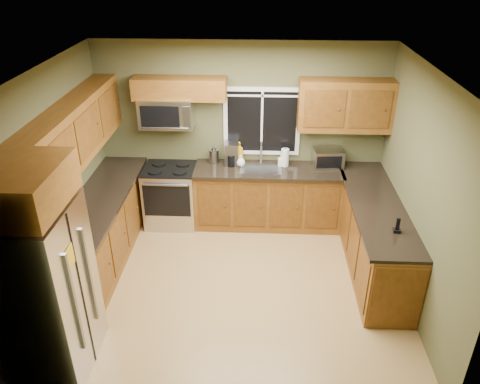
# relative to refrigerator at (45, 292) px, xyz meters

# --- Properties ---
(floor) EXTENTS (4.20, 4.20, 0.00)m
(floor) POSITION_rel_refrigerator_xyz_m (1.74, 1.30, -0.90)
(floor) COLOR #A07A46
(floor) RESTS_ON ground
(ceiling) EXTENTS (4.20, 4.20, 0.00)m
(ceiling) POSITION_rel_refrigerator_xyz_m (1.74, 1.30, 1.80)
(ceiling) COLOR white
(ceiling) RESTS_ON back_wall
(back_wall) EXTENTS (4.20, 0.00, 4.20)m
(back_wall) POSITION_rel_refrigerator_xyz_m (1.74, 3.10, 0.45)
(back_wall) COLOR #4F4F2F
(back_wall) RESTS_ON ground
(front_wall) EXTENTS (4.20, 0.00, 4.20)m
(front_wall) POSITION_rel_refrigerator_xyz_m (1.74, -0.50, 0.45)
(front_wall) COLOR #4F4F2F
(front_wall) RESTS_ON ground
(left_wall) EXTENTS (0.00, 3.60, 3.60)m
(left_wall) POSITION_rel_refrigerator_xyz_m (-0.36, 1.30, 0.45)
(left_wall) COLOR #4F4F2F
(left_wall) RESTS_ON ground
(right_wall) EXTENTS (0.00, 3.60, 3.60)m
(right_wall) POSITION_rel_refrigerator_xyz_m (3.84, 1.30, 0.45)
(right_wall) COLOR #4F4F2F
(right_wall) RESTS_ON ground
(window) EXTENTS (1.12, 0.03, 1.02)m
(window) POSITION_rel_refrigerator_xyz_m (2.04, 3.08, 0.65)
(window) COLOR white
(window) RESTS_ON back_wall
(base_cabinets_left) EXTENTS (0.60, 2.65, 0.90)m
(base_cabinets_left) POSITION_rel_refrigerator_xyz_m (-0.06, 1.78, -0.45)
(base_cabinets_left) COLOR brown
(base_cabinets_left) RESTS_ON ground
(countertop_left) EXTENTS (0.65, 2.65, 0.04)m
(countertop_left) POSITION_rel_refrigerator_xyz_m (-0.04, 1.78, 0.02)
(countertop_left) COLOR black
(countertop_left) RESTS_ON base_cabinets_left
(base_cabinets_back) EXTENTS (2.17, 0.60, 0.90)m
(base_cabinets_back) POSITION_rel_refrigerator_xyz_m (2.15, 2.80, -0.45)
(base_cabinets_back) COLOR brown
(base_cabinets_back) RESTS_ON ground
(countertop_back) EXTENTS (2.17, 0.65, 0.04)m
(countertop_back) POSITION_rel_refrigerator_xyz_m (2.15, 2.78, 0.02)
(countertop_back) COLOR black
(countertop_back) RESTS_ON base_cabinets_back
(base_cabinets_peninsula) EXTENTS (0.60, 2.52, 0.90)m
(base_cabinets_peninsula) POSITION_rel_refrigerator_xyz_m (3.54, 1.84, -0.45)
(base_cabinets_peninsula) COLOR brown
(base_cabinets_peninsula) RESTS_ON ground
(countertop_peninsula) EXTENTS (0.65, 2.50, 0.04)m
(countertop_peninsula) POSITION_rel_refrigerator_xyz_m (3.51, 1.85, 0.02)
(countertop_peninsula) COLOR black
(countertop_peninsula) RESTS_ON base_cabinets_peninsula
(upper_cabinets_left) EXTENTS (0.33, 2.65, 0.72)m
(upper_cabinets_left) POSITION_rel_refrigerator_xyz_m (-0.20, 1.78, 0.96)
(upper_cabinets_left) COLOR brown
(upper_cabinets_left) RESTS_ON left_wall
(upper_cabinets_back_left) EXTENTS (1.30, 0.33, 0.30)m
(upper_cabinets_back_left) POSITION_rel_refrigerator_xyz_m (0.89, 2.94, 1.17)
(upper_cabinets_back_left) COLOR brown
(upper_cabinets_back_left) RESTS_ON back_wall
(upper_cabinets_back_right) EXTENTS (1.30, 0.33, 0.72)m
(upper_cabinets_back_right) POSITION_rel_refrigerator_xyz_m (3.19, 2.94, 0.96)
(upper_cabinets_back_right) COLOR brown
(upper_cabinets_back_right) RESTS_ON back_wall
(upper_cabinet_over_fridge) EXTENTS (0.72, 0.90, 0.38)m
(upper_cabinet_over_fridge) POSITION_rel_refrigerator_xyz_m (-0.00, 0.00, 1.13)
(upper_cabinet_over_fridge) COLOR brown
(upper_cabinet_over_fridge) RESTS_ON left_wall
(refrigerator) EXTENTS (0.74, 0.90, 1.80)m
(refrigerator) POSITION_rel_refrigerator_xyz_m (0.00, 0.00, 0.00)
(refrigerator) COLOR #B7B7BC
(refrigerator) RESTS_ON ground
(range) EXTENTS (0.76, 0.69, 0.94)m
(range) POSITION_rel_refrigerator_xyz_m (0.69, 2.77, -0.43)
(range) COLOR #B7B7BC
(range) RESTS_ON ground
(microwave) EXTENTS (0.76, 0.41, 0.42)m
(microwave) POSITION_rel_refrigerator_xyz_m (0.69, 2.91, 0.83)
(microwave) COLOR #B7B7BC
(microwave) RESTS_ON back_wall
(sink) EXTENTS (0.60, 0.42, 0.36)m
(sink) POSITION_rel_refrigerator_xyz_m (2.04, 2.79, 0.05)
(sink) COLOR slate
(sink) RESTS_ON countertop_back
(toaster_oven) EXTENTS (0.45, 0.37, 0.27)m
(toaster_oven) POSITION_rel_refrigerator_xyz_m (3.02, 2.92, 0.17)
(toaster_oven) COLOR #B7B7BC
(toaster_oven) RESTS_ON countertop_back
(coffee_maker) EXTENTS (0.21, 0.28, 0.33)m
(coffee_maker) POSITION_rel_refrigerator_xyz_m (1.60, 2.93, 0.19)
(coffee_maker) COLOR slate
(coffee_maker) RESTS_ON countertop_back
(kettle) EXTENTS (0.16, 0.16, 0.26)m
(kettle) POSITION_rel_refrigerator_xyz_m (1.34, 2.95, 0.16)
(kettle) COLOR #B7B7BC
(kettle) RESTS_ON countertop_back
(paper_towel_roll) EXTENTS (0.11, 0.11, 0.29)m
(paper_towel_roll) POSITION_rel_refrigerator_xyz_m (2.39, 2.90, 0.17)
(paper_towel_roll) COLOR white
(paper_towel_roll) RESTS_ON countertop_back
(soap_bottle_a) EXTENTS (0.14, 0.14, 0.32)m
(soap_bottle_a) POSITION_rel_refrigerator_xyz_m (1.72, 3.00, 0.20)
(soap_bottle_a) COLOR gold
(soap_bottle_a) RESTS_ON countertop_back
(soap_bottle_b) EXTENTS (0.09, 0.09, 0.17)m
(soap_bottle_b) POSITION_rel_refrigerator_xyz_m (2.33, 2.90, 0.13)
(soap_bottle_b) COLOR white
(soap_bottle_b) RESTS_ON countertop_back
(soap_bottle_c) EXTENTS (0.14, 0.14, 0.17)m
(soap_bottle_c) POSITION_rel_refrigerator_xyz_m (1.74, 2.86, 0.13)
(soap_bottle_c) COLOR white
(soap_bottle_c) RESTS_ON countertop_back
(cordless_phone) EXTENTS (0.09, 0.09, 0.18)m
(cordless_phone) POSITION_rel_refrigerator_xyz_m (3.60, 1.17, 0.09)
(cordless_phone) COLOR black
(cordless_phone) RESTS_ON countertop_peninsula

